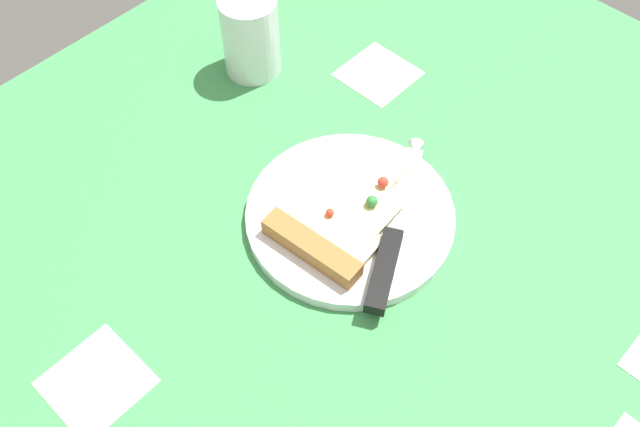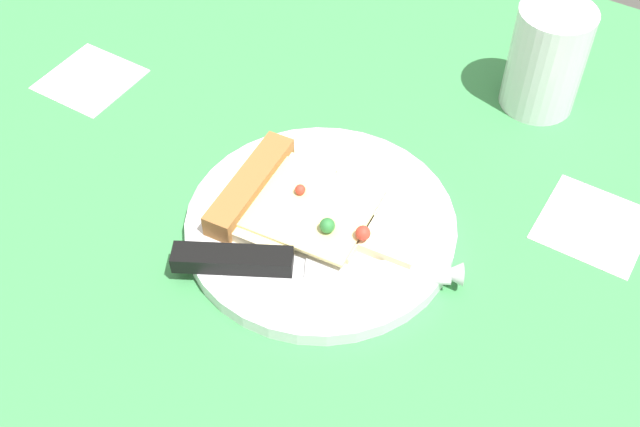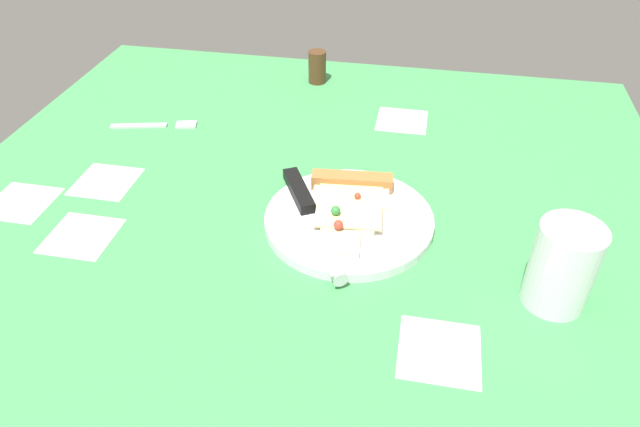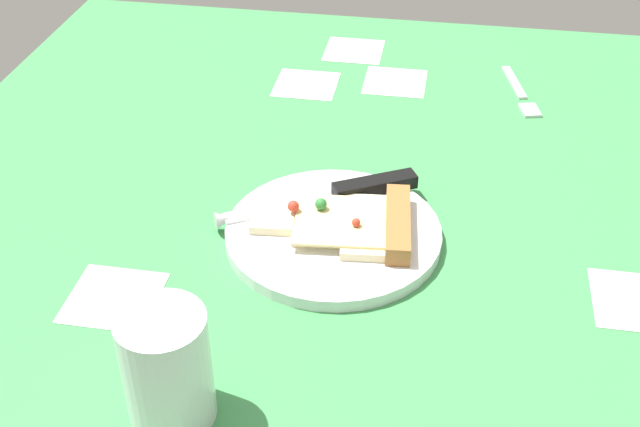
{
  "view_description": "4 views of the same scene",
  "coord_description": "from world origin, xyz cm",
  "views": [
    {
      "loc": [
        -35.56,
        -22.69,
        66.53
      ],
      "look_at": [
        -2.28,
        8.86,
        2.59
      ],
      "focal_mm": 39.85,
      "sensor_mm": 36.0,
      "label": 1
    },
    {
      "loc": [
        24.22,
        -31.19,
        53.84
      ],
      "look_at": [
        1.06,
        6.5,
        3.05
      ],
      "focal_mm": 44.34,
      "sensor_mm": 36.0,
      "label": 2
    },
    {
      "loc": [
        63.98,
        15.19,
        51.09
      ],
      "look_at": [
        4.14,
        3.56,
        3.92
      ],
      "focal_mm": 32.32,
      "sensor_mm": 36.0,
      "label": 3
    },
    {
      "loc": [
        -9.75,
        77.39,
        55.48
      ],
      "look_at": [
        2.16,
        7.75,
        3.84
      ],
      "focal_mm": 45.77,
      "sensor_mm": 36.0,
      "label": 4
    }
  ],
  "objects": [
    {
      "name": "pizza_slice",
      "position": [
        -1.75,
        6.81,
        2.24
      ],
      "size": [
        18.04,
        12.19,
        2.64
      ],
      "rotation": [
        0.0,
        0.0,
        4.8
      ],
      "color": "beige",
      "rests_on": "plate"
    },
    {
      "name": "ground_plane",
      "position": [
        0.0,
        -0.03,
        -1.5
      ],
      "size": [
        110.52,
        110.52,
        3.0
      ],
      "color": "#3D8C4C",
      "rests_on": "ground"
    },
    {
      "name": "drinking_glass",
      "position": [
        10.59,
        33.45,
        5.51
      ],
      "size": [
        7.5,
        7.5,
        11.02
      ],
      "primitive_type": "cylinder",
      "color": "white",
      "rests_on": "ground_plane"
    },
    {
      "name": "plate",
      "position": [
        0.79,
        7.07,
        0.72
      ],
      "size": [
        23.78,
        23.78,
        1.45
      ],
      "primitive_type": "cylinder",
      "color": "silver",
      "rests_on": "ground_plane"
    },
    {
      "name": "knife",
      "position": [
        1.2,
        1.21,
        2.05
      ],
      "size": [
        22.12,
        13.24,
        2.45
      ],
      "rotation": [
        0.0,
        0.0,
        5.21
      ],
      "color": "silver",
      "rests_on": "plate"
    }
  ]
}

